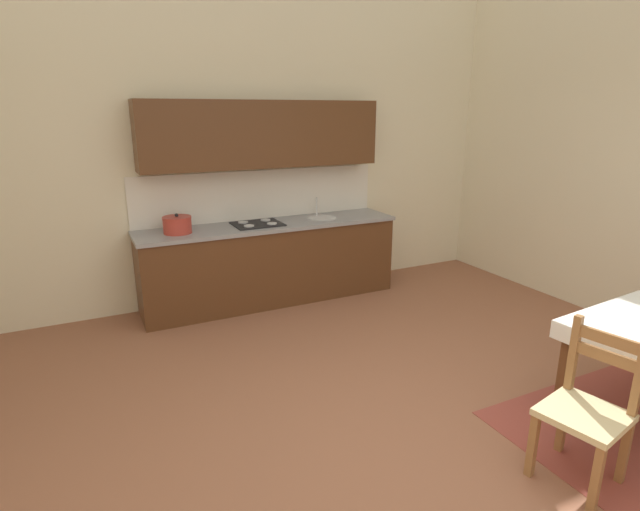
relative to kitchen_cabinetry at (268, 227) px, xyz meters
The scene contains 4 objects.
ground_plane 3.15m from the kitchen_cabinetry, 91.83° to the right, with size 6.79×7.18×0.10m, color #935B42.
wall_back 1.30m from the kitchen_cabinetry, 106.22° to the left, with size 6.79×0.12×4.21m, color beige.
kitchen_cabinetry is the anchor object (origin of this frame).
dining_chair_tv_side 3.61m from the kitchen_cabinetry, 80.29° to the right, with size 0.50×0.50×0.93m.
Camera 1 is at (-1.77, -2.07, 2.09)m, focal length 27.98 mm.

